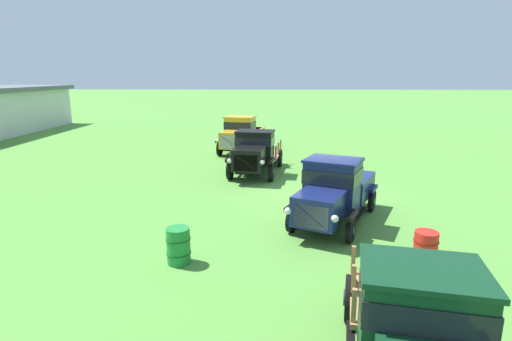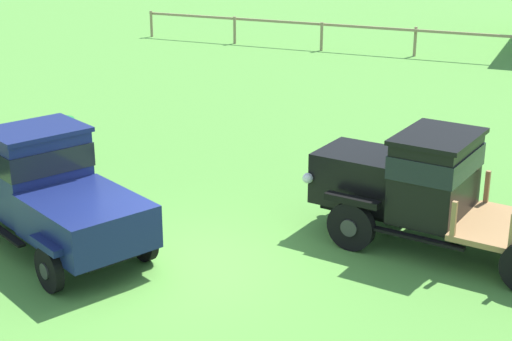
# 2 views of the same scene
# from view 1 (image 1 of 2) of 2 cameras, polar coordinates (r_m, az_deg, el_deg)

# --- Properties ---
(ground_plane) EXTENTS (240.00, 240.00, 0.00)m
(ground_plane) POSITION_cam_1_polar(r_m,az_deg,el_deg) (15.62, 9.05, -3.92)
(ground_plane) COLOR #518E38
(vintage_truck_foreground_near) EXTENTS (4.83, 2.73, 2.09)m
(vintage_truck_foreground_near) POSITION_cam_1_polar(r_m,az_deg,el_deg) (6.30, 22.38, -21.48)
(vintage_truck_foreground_near) COLOR black
(vintage_truck_foreground_near) RESTS_ON ground
(vintage_truck_second_in_line) EXTENTS (4.92, 3.45, 2.13)m
(vintage_truck_second_in_line) POSITION_cam_1_polar(r_m,az_deg,el_deg) (12.91, 11.17, -2.75)
(vintage_truck_second_in_line) COLOR black
(vintage_truck_second_in_line) RESTS_ON ground
(vintage_truck_midrow_center) EXTENTS (5.16, 2.69, 2.10)m
(vintage_truck_midrow_center) POSITION_cam_1_polar(r_m,az_deg,el_deg) (18.61, -0.27, 2.62)
(vintage_truck_midrow_center) COLOR black
(vintage_truck_midrow_center) RESTS_ON ground
(vintage_truck_far_side) EXTENTS (5.35, 2.95, 2.23)m
(vintage_truck_far_side) POSITION_cam_1_polar(r_m,az_deg,el_deg) (24.49, -2.06, 5.24)
(vintage_truck_far_side) COLOR black
(vintage_truck_far_side) RESTS_ON ground
(oil_drum_beside_row) EXTENTS (0.61, 0.61, 0.81)m
(oil_drum_beside_row) POSITION_cam_1_polar(r_m,az_deg,el_deg) (11.11, 23.05, -9.99)
(oil_drum_beside_row) COLOR red
(oil_drum_beside_row) RESTS_ON ground
(oil_drum_near_fence) EXTENTS (0.62, 0.62, 0.93)m
(oil_drum_near_fence) POSITION_cam_1_polar(r_m,az_deg,el_deg) (10.34, -11.02, -10.49)
(oil_drum_near_fence) COLOR #1E7F33
(oil_drum_near_fence) RESTS_ON ground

